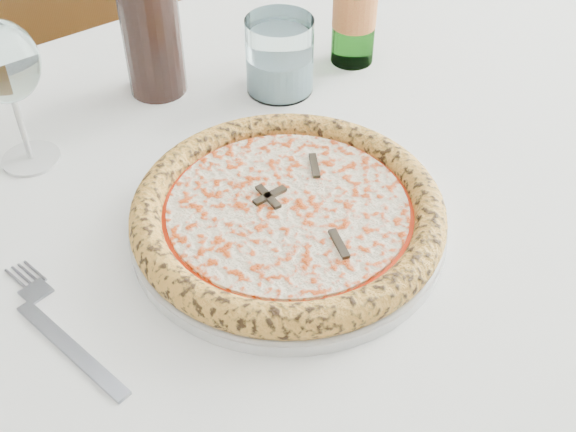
% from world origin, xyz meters
% --- Properties ---
extents(dining_table, '(1.48, 0.89, 0.76)m').
position_xyz_m(dining_table, '(0.13, 0.14, 0.67)').
color(dining_table, brown).
rests_on(dining_table, floor).
extents(chair_far, '(0.58, 0.58, 0.93)m').
position_xyz_m(chair_far, '(0.26, 0.95, 0.53)').
color(chair_far, brown).
rests_on(chair_far, floor).
extents(plate, '(0.33, 0.33, 0.02)m').
position_xyz_m(plate, '(0.13, 0.04, 0.76)').
color(plate, silver).
rests_on(plate, dining_table).
extents(pizza, '(0.33, 0.33, 0.03)m').
position_xyz_m(pizza, '(0.13, 0.04, 0.78)').
color(pizza, '#E3B775').
rests_on(pizza, plate).
extents(fork, '(0.05, 0.22, 0.00)m').
position_xyz_m(fork, '(-0.12, 0.06, 0.76)').
color(fork, gray).
rests_on(fork, dining_table).
extents(wine_glass, '(0.08, 0.08, 0.18)m').
position_xyz_m(wine_glass, '(-0.05, 0.32, 0.88)').
color(wine_glass, silver).
rests_on(wine_glass, dining_table).
extents(tumbler, '(0.09, 0.09, 0.10)m').
position_xyz_m(tumbler, '(0.28, 0.28, 0.80)').
color(tumbler, white).
rests_on(tumbler, dining_table).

